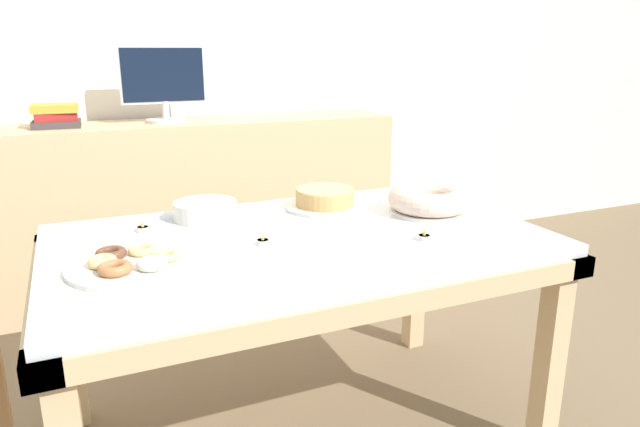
% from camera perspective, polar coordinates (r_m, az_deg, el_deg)
% --- Properties ---
extents(wall_back, '(8.00, 0.10, 2.60)m').
position_cam_1_polar(wall_back, '(3.35, -13.73, 16.07)').
color(wall_back, silver).
rests_on(wall_back, ground).
extents(dining_table, '(1.51, 0.90, 0.72)m').
position_cam_1_polar(dining_table, '(1.79, -2.08, -4.87)').
color(dining_table, silver).
rests_on(dining_table, ground).
extents(sideboard, '(2.10, 0.44, 0.92)m').
position_cam_1_polar(sideboard, '(3.16, -11.75, 0.79)').
color(sideboard, '#D1B284').
rests_on(sideboard, ground).
extents(computer_monitor, '(0.42, 0.20, 0.38)m').
position_cam_1_polar(computer_monitor, '(3.03, -15.37, 12.35)').
color(computer_monitor, silver).
rests_on(computer_monitor, sideboard).
extents(book_stack, '(0.22, 0.18, 0.11)m').
position_cam_1_polar(book_stack, '(3.01, -24.92, 8.82)').
color(book_stack, '#3F3838').
rests_on(book_stack, sideboard).
extents(cake_chocolate_round, '(0.29, 0.29, 0.07)m').
position_cam_1_polar(cake_chocolate_round, '(2.04, 0.48, 1.42)').
color(cake_chocolate_round, silver).
rests_on(cake_chocolate_round, dining_table).
extents(cake_golden_bundt, '(0.28, 0.28, 0.09)m').
position_cam_1_polar(cake_golden_bundt, '(2.02, 10.82, 1.32)').
color(cake_golden_bundt, silver).
rests_on(cake_golden_bundt, dining_table).
extents(pastry_platter, '(0.34, 0.34, 0.04)m').
position_cam_1_polar(pastry_platter, '(1.57, -18.31, -4.73)').
color(pastry_platter, silver).
rests_on(pastry_platter, dining_table).
extents(plate_stack, '(0.21, 0.21, 0.06)m').
position_cam_1_polar(plate_stack, '(1.95, -11.41, 0.32)').
color(plate_stack, silver).
rests_on(plate_stack, dining_table).
extents(tealight_near_cakes, '(0.04, 0.04, 0.04)m').
position_cam_1_polar(tealight_near_cakes, '(1.67, -5.74, -2.82)').
color(tealight_near_cakes, silver).
rests_on(tealight_near_cakes, dining_table).
extents(tealight_centre, '(0.04, 0.04, 0.04)m').
position_cam_1_polar(tealight_centre, '(1.73, 10.37, -2.32)').
color(tealight_centre, silver).
rests_on(tealight_centre, dining_table).
extents(tealight_near_front, '(0.04, 0.04, 0.04)m').
position_cam_1_polar(tealight_near_front, '(1.87, -17.30, -1.45)').
color(tealight_near_front, silver).
rests_on(tealight_near_front, dining_table).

